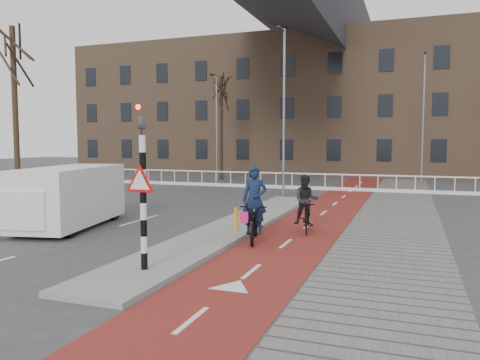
% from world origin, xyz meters
% --- Properties ---
extents(ground, '(120.00, 120.00, 0.00)m').
position_xyz_m(ground, '(0.00, 0.00, 0.00)').
color(ground, '#38383A').
rests_on(ground, ground).
extents(bike_lane, '(2.50, 60.00, 0.01)m').
position_xyz_m(bike_lane, '(1.50, 10.00, 0.01)').
color(bike_lane, maroon).
rests_on(bike_lane, ground).
extents(sidewalk, '(3.00, 60.00, 0.01)m').
position_xyz_m(sidewalk, '(4.30, 10.00, 0.01)').
color(sidewalk, slate).
rests_on(sidewalk, ground).
extents(curb_island, '(1.80, 16.00, 0.12)m').
position_xyz_m(curb_island, '(-0.70, 4.00, 0.06)').
color(curb_island, gray).
rests_on(curb_island, ground).
extents(traffic_signal, '(0.80, 0.80, 3.68)m').
position_xyz_m(traffic_signal, '(-0.60, -2.02, 1.99)').
color(traffic_signal, black).
rests_on(traffic_signal, curb_island).
extents(bollard, '(0.12, 0.12, 0.69)m').
position_xyz_m(bollard, '(-0.31, 2.88, 0.47)').
color(bollard, '#DDA50C').
rests_on(bollard, curb_island).
extents(cyclist_near, '(1.23, 2.21, 2.16)m').
position_xyz_m(cyclist_near, '(0.58, 1.98, 0.73)').
color(cyclist_near, black).
rests_on(cyclist_near, bike_lane).
extents(cyclist_far, '(0.88, 1.74, 1.82)m').
position_xyz_m(cyclist_far, '(1.68, 3.81, 0.76)').
color(cyclist_far, black).
rests_on(cyclist_far, bike_lane).
extents(van, '(2.80, 4.98, 2.02)m').
position_xyz_m(van, '(-5.93, 2.04, 1.06)').
color(van, white).
rests_on(van, ground).
extents(railing, '(28.00, 0.10, 0.99)m').
position_xyz_m(railing, '(-5.00, 17.00, 0.31)').
color(railing, silver).
rests_on(railing, ground).
extents(townhouse_row, '(46.00, 10.00, 15.90)m').
position_xyz_m(townhouse_row, '(-3.00, 32.00, 7.81)').
color(townhouse_row, '#7F6047').
rests_on(townhouse_row, ground).
extents(tree_left, '(0.25, 0.25, 8.01)m').
position_xyz_m(tree_left, '(-12.16, 5.95, 4.01)').
color(tree_left, black).
rests_on(tree_left, ground).
extents(tree_mid, '(0.29, 0.29, 7.74)m').
position_xyz_m(tree_mid, '(-8.79, 22.19, 3.87)').
color(tree_mid, black).
rests_on(tree_mid, ground).
extents(streetlight_near, '(0.12, 0.12, 8.46)m').
position_xyz_m(streetlight_near, '(-1.35, 12.50, 4.23)').
color(streetlight_near, slate).
rests_on(streetlight_near, ground).
extents(streetlight_left, '(0.12, 0.12, 7.75)m').
position_xyz_m(streetlight_left, '(-8.71, 21.17, 3.87)').
color(streetlight_left, slate).
rests_on(streetlight_left, ground).
extents(streetlight_right, '(0.12, 0.12, 8.50)m').
position_xyz_m(streetlight_right, '(5.40, 21.81, 4.25)').
color(streetlight_right, slate).
rests_on(streetlight_right, ground).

